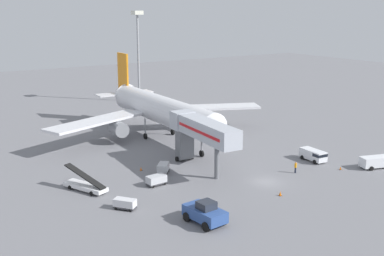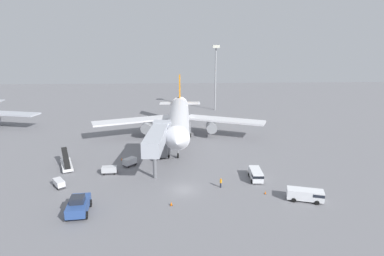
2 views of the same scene
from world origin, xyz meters
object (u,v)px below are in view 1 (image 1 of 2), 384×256
jet_bridge (200,131)px  safety_cone_charlie (340,168)px  baggage_cart_far_left (156,180)px  safety_cone_alpha (141,169)px  airplane_at_gate (160,110)px  belt_loader_truck (85,185)px  service_van_outer_right (378,161)px  baggage_cart_near_left (163,168)px  apron_light_mast (138,38)px  baggage_cart_rear_right (125,203)px  pushback_tug (205,213)px  safety_cone_bravo (280,193)px  ground_crew_worker_foreground (296,167)px  service_van_rear_left (314,155)px

jet_bridge → safety_cone_charlie: size_ratio=33.92×
baggage_cart_far_left → safety_cone_alpha: size_ratio=4.90×
airplane_at_gate → belt_loader_truck: size_ratio=6.47×
service_van_outer_right → baggage_cart_near_left: (-29.37, 15.80, -0.18)m
belt_loader_truck → apron_light_mast: (36.22, 54.47, 15.77)m
jet_bridge → service_van_outer_right: (23.50, -14.74, -4.98)m
airplane_at_gate → baggage_cart_rear_right: size_ratio=15.38×
safety_cone_alpha → baggage_cart_rear_right: bearing=-125.0°
baggage_cart_far_left → baggage_cart_rear_right: size_ratio=0.97×
pushback_tug → service_van_outer_right: bearing=3.3°
jet_bridge → safety_cone_charlie: bearing=-34.5°
pushback_tug → safety_cone_bravo: (13.18, 1.56, -0.98)m
safety_cone_alpha → belt_loader_truck: bearing=-161.6°
safety_cone_bravo → service_van_outer_right: bearing=1.1°
baggage_cart_near_left → safety_cone_alpha: (-2.12, 3.12, -0.59)m
service_van_outer_right → ground_crew_worker_foreground: service_van_outer_right is taller
baggage_cart_rear_right → safety_cone_charlie: (34.34, -4.30, -0.50)m
airplane_at_gate → safety_cone_charlie: airplane_at_gate is taller
service_van_rear_left → baggage_cart_far_left: size_ratio=1.67×
service_van_outer_right → safety_cone_alpha: (-31.49, 18.92, -0.77)m
airplane_at_gate → pushback_tug: (-14.77, -36.30, -4.17)m
service_van_rear_left → safety_cone_charlie: service_van_rear_left is taller
service_van_outer_right → baggage_cart_far_left: (-32.62, 12.05, -0.27)m
jet_bridge → ground_crew_worker_foreground: bearing=-41.2°
jet_bridge → ground_crew_worker_foreground: size_ratio=9.35×
ground_crew_worker_foreground → belt_loader_truck: bearing=160.5°
airplane_at_gate → safety_cone_alpha: (-12.21, -15.40, -5.17)m
service_van_rear_left → airplane_at_gate: bearing=117.0°
jet_bridge → baggage_cart_near_left: jet_bridge is taller
safety_cone_charlie → ground_crew_worker_foreground: bearing=158.7°
service_van_rear_left → ground_crew_worker_foreground: bearing=-158.1°
safety_cone_charlie → apron_light_mast: bearing=89.9°
jet_bridge → apron_light_mast: apron_light_mast is taller
safety_cone_bravo → belt_loader_truck: bearing=142.6°
airplane_at_gate → service_van_rear_left: 29.99m
airplane_at_gate → safety_cone_alpha: size_ratio=77.54×
service_van_rear_left → ground_crew_worker_foreground: (-6.73, -2.70, -0.12)m
pushback_tug → service_van_rear_left: size_ratio=1.16×
baggage_cart_rear_right → service_van_rear_left: bearing=1.8°
baggage_cart_far_left → airplane_at_gate: bearing=59.1°
pushback_tug → safety_cone_bravo: pushback_tug is taller
pushback_tug → ground_crew_worker_foreground: size_ratio=3.10×
baggage_cart_near_left → apron_light_mast: apron_light_mast is taller
baggage_cart_near_left → airplane_at_gate: bearing=61.4°
pushback_tug → apron_light_mast: 78.91m
belt_loader_truck → baggage_cart_rear_right: 8.90m
ground_crew_worker_foreground → safety_cone_charlie: size_ratio=3.63×
jet_bridge → safety_cone_alpha: size_ratio=28.53×
jet_bridge → safety_cone_charlie: 22.42m
belt_loader_truck → safety_cone_bravo: (20.85, -15.93, -0.46)m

